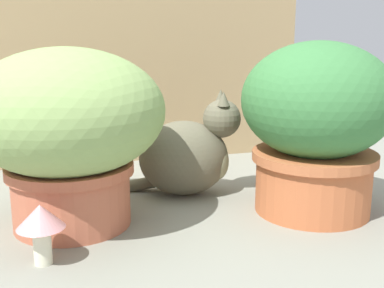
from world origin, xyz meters
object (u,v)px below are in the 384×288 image
mushroom_ornament_pink (41,222)px  leafy_planter (316,122)px  cat (189,154)px  grass_planter (68,126)px

mushroom_ornament_pink → leafy_planter: bearing=10.1°
mushroom_ornament_pink → cat: bearing=40.2°
grass_planter → mushroom_ornament_pink: grass_planter is taller
cat → leafy_planter: bearing=-38.8°
grass_planter → mushroom_ornament_pink: 0.26m
cat → mushroom_ornament_pink: bearing=-139.8°
cat → mushroom_ornament_pink: cat is taller
leafy_planter → mushroom_ornament_pink: size_ratio=3.49×
grass_planter → leafy_planter: size_ratio=1.04×
grass_planter → cat: bearing=22.9°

